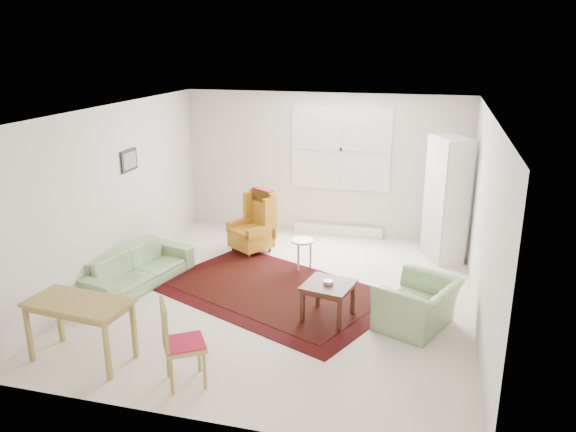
% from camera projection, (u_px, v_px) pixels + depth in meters
% --- Properties ---
extents(room, '(5.04, 5.54, 2.51)m').
position_uv_depth(room, '(288.00, 203.00, 7.50)').
color(room, beige).
rests_on(room, ground).
extents(rug, '(3.70, 3.12, 0.03)m').
position_uv_depth(rug, '(274.00, 291.00, 7.77)').
color(rug, black).
rests_on(rug, ground).
extents(sofa, '(1.08, 1.89, 0.72)m').
position_uv_depth(sofa, '(136.00, 261.00, 7.92)').
color(sofa, '#83A36C').
rests_on(sofa, ground).
extents(armchair, '(1.10, 1.16, 0.72)m').
position_uv_depth(armchair, '(418.00, 300.00, 6.74)').
color(armchair, '#83A36C').
rests_on(armchair, ground).
extents(wingback_chair, '(0.84, 0.85, 1.02)m').
position_uv_depth(wingback_chair, '(251.00, 222.00, 9.14)').
color(wingback_chair, '#BD7B1D').
rests_on(wingback_chair, ground).
extents(coffee_table, '(0.68, 0.68, 0.47)m').
position_uv_depth(coffee_table, '(328.00, 301.00, 6.99)').
color(coffee_table, '#442115').
rests_on(coffee_table, ground).
extents(stool, '(0.43, 0.43, 0.47)m').
position_uv_depth(stool, '(302.00, 254.00, 8.53)').
color(stool, white).
rests_on(stool, ground).
extents(cabinet, '(0.69, 0.88, 1.95)m').
position_uv_depth(cabinet, '(446.00, 199.00, 8.74)').
color(cabinet, silver).
rests_on(cabinet, ground).
extents(desk, '(1.15, 0.65, 0.70)m').
position_uv_depth(desk, '(82.00, 331.00, 6.05)').
color(desk, olive).
rests_on(desk, ground).
extents(desk_chair, '(0.55, 0.55, 0.91)m').
position_uv_depth(desk_chair, '(184.00, 343.00, 5.59)').
color(desk_chair, olive).
rests_on(desk_chair, ground).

